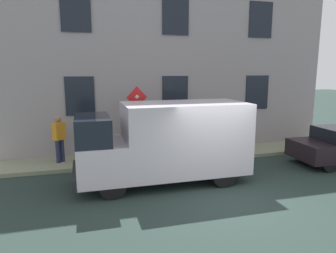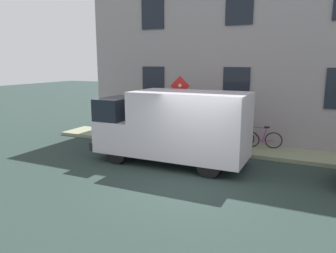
{
  "view_description": "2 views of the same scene",
  "coord_description": "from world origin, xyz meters",
  "px_view_note": "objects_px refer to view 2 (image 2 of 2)",
  "views": [
    {
      "loc": [
        -7.37,
        3.65,
        3.49
      ],
      "look_at": [
        3.18,
        0.81,
        1.48
      ],
      "focal_mm": 32.85,
      "sensor_mm": 36.0,
      "label": 1
    },
    {
      "loc": [
        -8.29,
        -3.2,
        3.45
      ],
      "look_at": [
        2.53,
        1.92,
        1.08
      ],
      "focal_mm": 34.74,
      "sensor_mm": 36.0,
      "label": 2
    }
  ],
  "objects_px": {
    "delivery_van": "(174,125)",
    "bicycle_orange": "(239,136)",
    "bicycle_purple": "(259,138)",
    "sign_post_stacked": "(180,104)",
    "pedestrian": "(131,115)"
  },
  "relations": [
    {
      "from": "delivery_van",
      "to": "bicycle_orange",
      "type": "height_order",
      "value": "delivery_van"
    },
    {
      "from": "delivery_van",
      "to": "bicycle_purple",
      "type": "height_order",
      "value": "delivery_van"
    },
    {
      "from": "bicycle_purple",
      "to": "sign_post_stacked",
      "type": "bearing_deg",
      "value": 10.03
    },
    {
      "from": "bicycle_orange",
      "to": "pedestrian",
      "type": "xyz_separation_m",
      "value": [
        -0.23,
        4.95,
        0.56
      ]
    },
    {
      "from": "sign_post_stacked",
      "to": "bicycle_orange",
      "type": "xyz_separation_m",
      "value": [
        0.96,
        -2.18,
        -1.29
      ]
    },
    {
      "from": "sign_post_stacked",
      "to": "bicycle_purple",
      "type": "bearing_deg",
      "value": -72.33
    },
    {
      "from": "bicycle_purple",
      "to": "pedestrian",
      "type": "height_order",
      "value": "pedestrian"
    },
    {
      "from": "delivery_van",
      "to": "sign_post_stacked",
      "type": "bearing_deg",
      "value": -73.38
    },
    {
      "from": "bicycle_purple",
      "to": "bicycle_orange",
      "type": "xyz_separation_m",
      "value": [
        0.0,
        0.82,
        0.0
      ]
    },
    {
      "from": "delivery_van",
      "to": "pedestrian",
      "type": "bearing_deg",
      "value": -38.56
    },
    {
      "from": "bicycle_purple",
      "to": "bicycle_orange",
      "type": "height_order",
      "value": "same"
    },
    {
      "from": "sign_post_stacked",
      "to": "delivery_van",
      "type": "bearing_deg",
      "value": -162.9
    },
    {
      "from": "bicycle_purple",
      "to": "pedestrian",
      "type": "relative_size",
      "value": 0.99
    },
    {
      "from": "delivery_van",
      "to": "bicycle_purple",
      "type": "xyz_separation_m",
      "value": [
        2.86,
        -2.42,
        -0.82
      ]
    },
    {
      "from": "sign_post_stacked",
      "to": "bicycle_orange",
      "type": "distance_m",
      "value": 2.71
    }
  ]
}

